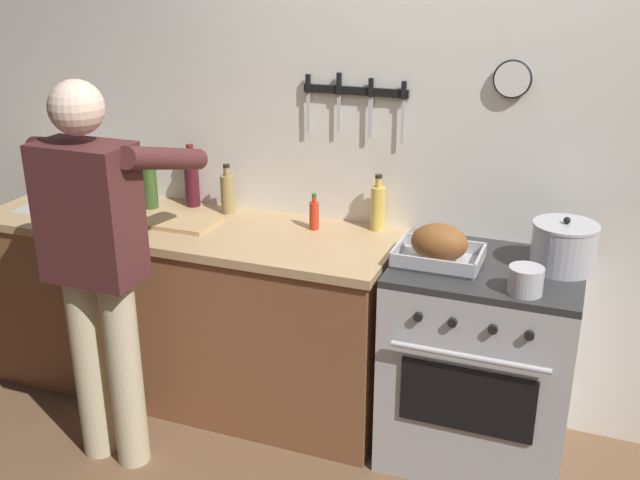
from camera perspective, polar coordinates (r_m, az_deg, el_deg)
The scene contains 13 objects.
wall_back at distance 3.34m, azimuth 10.66°, elevation 7.20°, with size 6.00×0.13×2.60m.
counter_block at distance 3.72m, azimuth -10.05°, elevation -5.13°, with size 2.03×0.65×0.90m.
stove at distance 3.29m, azimuth 12.24°, elevation -9.18°, with size 0.76×0.67×0.90m.
person_cook at distance 3.11m, azimuth -16.80°, elevation -1.16°, with size 0.51×0.63×1.66m.
roasting_pan at distance 3.05m, azimuth 9.18°, elevation -0.48°, with size 0.35×0.26×0.17m.
stock_pot at distance 3.10m, azimuth 18.30°, elevation -0.47°, with size 0.26×0.26×0.22m.
saucepan at distance 2.86m, azimuth 15.60°, elevation -3.01°, with size 0.13×0.13×0.10m.
cutting_board at distance 3.55m, azimuth -10.88°, elevation 1.42°, with size 0.36×0.24×0.02m, color tan.
bottle_olive_oil at distance 3.77m, azimuth -13.02°, elevation 4.16°, with size 0.07×0.07×0.28m.
bottle_vinegar at distance 3.63m, azimuth -7.15°, elevation 3.63°, with size 0.07×0.07×0.25m.
bottle_cooking_oil at distance 3.38m, azimuth 4.50°, elevation 2.56°, with size 0.07×0.07×0.26m.
bottle_hot_sauce at distance 3.39m, azimuth -0.45°, elevation 1.97°, with size 0.04×0.04×0.17m.
bottle_wine_red at distance 3.75m, azimuth -9.87°, elevation 4.56°, with size 0.07×0.07×0.32m.
Camera 1 is at (0.57, -1.84, 2.08)m, focal length 41.44 mm.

